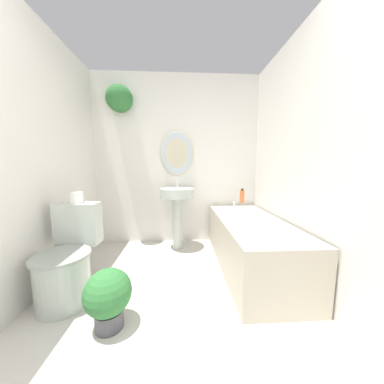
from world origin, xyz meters
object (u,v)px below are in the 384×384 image
(bathtub, at_px, (250,243))
(toilet_paper_roll, at_px, (77,198))
(shampoo_bottle, at_px, (242,196))
(pedestal_sink, at_px, (177,203))
(toilet, at_px, (68,263))
(potted_plant, at_px, (108,296))

(bathtub, xyz_separation_m, toilet_paper_roll, (-1.70, -0.21, 0.55))
(shampoo_bottle, relative_size, toilet_paper_roll, 1.75)
(pedestal_sink, xyz_separation_m, toilet_paper_roll, (-0.89, -0.78, 0.21))
(pedestal_sink, relative_size, toilet_paper_roll, 8.44)
(bathtub, height_order, toilet_paper_roll, toilet_paper_roll)
(toilet, relative_size, pedestal_sink, 0.84)
(potted_plant, distance_m, toilet_paper_roll, 0.92)
(shampoo_bottle, height_order, potted_plant, shampoo_bottle)
(shampoo_bottle, xyz_separation_m, potted_plant, (-1.35, -1.36, -0.47))
(bathtub, bearing_deg, toilet_paper_roll, -172.87)
(bathtub, height_order, potted_plant, bathtub)
(shampoo_bottle, height_order, toilet_paper_roll, toilet_paper_roll)
(toilet, distance_m, potted_plant, 0.56)
(pedestal_sink, bearing_deg, shampoo_bottle, 3.28)
(potted_plant, bearing_deg, pedestal_sink, 71.25)
(toilet, height_order, pedestal_sink, pedestal_sink)
(potted_plant, relative_size, toilet_paper_roll, 3.79)
(toilet, relative_size, potted_plant, 1.88)
(shampoo_bottle, xyz_separation_m, toilet_paper_roll, (-1.79, -0.83, 0.12))
(bathtub, xyz_separation_m, potted_plant, (-1.26, -0.75, -0.05))
(bathtub, height_order, shampoo_bottle, shampoo_bottle)
(toilet_paper_roll, bearing_deg, pedestal_sink, 41.12)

